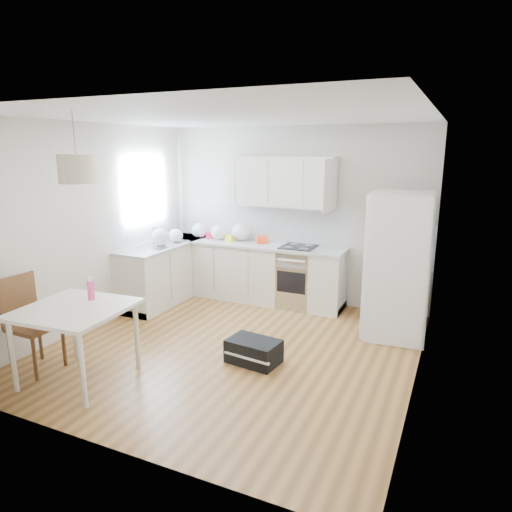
{
  "coord_description": "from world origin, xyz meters",
  "views": [
    {
      "loc": [
        2.4,
        -4.55,
        2.36
      ],
      "look_at": [
        0.14,
        0.4,
        1.08
      ],
      "focal_mm": 32.0,
      "sensor_mm": 36.0,
      "label": 1
    }
  ],
  "objects_px": {
    "refrigerator": "(399,265)",
    "dining_table": "(75,316)",
    "gym_bag": "(254,351)",
    "dining_chair": "(35,325)"
  },
  "relations": [
    {
      "from": "dining_table",
      "to": "refrigerator",
      "type": "bearing_deg",
      "value": 39.21
    },
    {
      "from": "dining_table",
      "to": "gym_bag",
      "type": "bearing_deg",
      "value": 32.58
    },
    {
      "from": "dining_table",
      "to": "dining_chair",
      "type": "bearing_deg",
      "value": 178.07
    },
    {
      "from": "refrigerator",
      "to": "dining_chair",
      "type": "distance_m",
      "value": 4.35
    },
    {
      "from": "refrigerator",
      "to": "dining_table",
      "type": "relative_size",
      "value": 1.71
    },
    {
      "from": "dining_table",
      "to": "gym_bag",
      "type": "relative_size",
      "value": 1.88
    },
    {
      "from": "refrigerator",
      "to": "dining_chair",
      "type": "height_order",
      "value": "refrigerator"
    },
    {
      "from": "gym_bag",
      "to": "dining_table",
      "type": "bearing_deg",
      "value": -136.04
    },
    {
      "from": "refrigerator",
      "to": "gym_bag",
      "type": "bearing_deg",
      "value": -135.12
    },
    {
      "from": "refrigerator",
      "to": "dining_table",
      "type": "height_order",
      "value": "refrigerator"
    }
  ]
}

